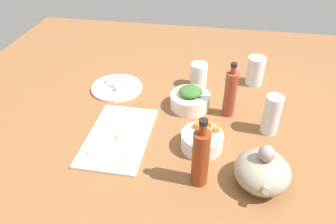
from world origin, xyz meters
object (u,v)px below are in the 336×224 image
(teapot, at_px, (262,171))
(bottle_0, at_px, (230,93))
(bowl_greens, at_px, (190,101))
(bowl_carrots, at_px, (202,141))
(bottle_1, at_px, (201,157))
(drinking_glass_1, at_px, (199,75))
(drinking_glass_2, at_px, (255,71))
(plate_tofu, at_px, (117,88))
(drinking_glass_0, at_px, (272,115))
(cutting_board, at_px, (118,137))

(teapot, relative_size, bottle_0, 0.85)
(bowl_greens, bearing_deg, bowl_carrots, 15.92)
(bottle_1, distance_m, drinking_glass_1, 0.54)
(bowl_greens, bearing_deg, teapot, 34.94)
(bowl_carrots, relative_size, teapot, 0.75)
(teapot, xyz_separation_m, drinking_glass_2, (-0.58, 0.01, 0.01))
(bottle_1, bearing_deg, plate_tofu, -139.32)
(bottle_0, bearing_deg, teapot, 16.85)
(bowl_carrots, xyz_separation_m, teapot, (0.13, 0.18, 0.02))
(plate_tofu, distance_m, drinking_glass_2, 0.59)
(bowl_greens, xyz_separation_m, teapot, (0.35, 0.25, 0.02))
(teapot, distance_m, bottle_0, 0.35)
(plate_tofu, bearing_deg, drinking_glass_1, 103.88)
(bowl_greens, xyz_separation_m, bottle_0, (0.02, 0.15, 0.06))
(drinking_glass_0, bearing_deg, bowl_greens, -109.14)
(bottle_0, bearing_deg, bowl_carrots, -21.89)
(bowl_carrots, height_order, drinking_glass_0, drinking_glass_0)
(teapot, bearing_deg, bowl_greens, -145.06)
(teapot, distance_m, bottle_1, 0.18)
(bowl_carrots, bearing_deg, teapot, 55.19)
(cutting_board, bearing_deg, teapot, 74.81)
(plate_tofu, xyz_separation_m, bottle_1, (0.45, 0.39, 0.09))
(plate_tofu, relative_size, bottle_0, 0.99)
(bottle_1, bearing_deg, bowl_greens, -169.56)
(bottle_1, height_order, drinking_glass_2, bottle_1)
(bowl_carrots, bearing_deg, bottle_0, 158.11)
(bowl_greens, distance_m, teapot, 0.43)
(teapot, height_order, drinking_glass_2, teapot)
(bowl_greens, distance_m, bottle_0, 0.16)
(bowl_carrots, distance_m, teapot, 0.22)
(bottle_0, bearing_deg, cutting_board, -61.19)
(plate_tofu, distance_m, teapot, 0.71)
(bottle_1, bearing_deg, drinking_glass_0, 141.16)
(bottle_0, height_order, drinking_glass_0, bottle_0)
(plate_tofu, bearing_deg, drinking_glass_2, 104.32)
(plate_tofu, xyz_separation_m, bowl_carrots, (0.30, 0.38, 0.02))
(bowl_greens, xyz_separation_m, drinking_glass_2, (-0.23, 0.25, 0.03))
(plate_tofu, height_order, drinking_glass_2, drinking_glass_2)
(bowl_carrots, relative_size, drinking_glass_2, 1.13)
(plate_tofu, distance_m, bowl_greens, 0.33)
(bowl_carrots, distance_m, drinking_glass_1, 0.39)
(bowl_carrots, relative_size, bottle_1, 0.60)
(bowl_carrots, bearing_deg, bowl_greens, -164.08)
(teapot, distance_m, drinking_glass_1, 0.56)
(bottle_1, distance_m, drinking_glass_0, 0.35)
(plate_tofu, distance_m, bowl_carrots, 0.49)
(drinking_glass_1, relative_size, drinking_glass_2, 0.86)
(bowl_greens, height_order, bottle_1, bottle_1)
(drinking_glass_0, bearing_deg, drinking_glass_2, -173.43)
(bowl_greens, distance_m, bowl_carrots, 0.23)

